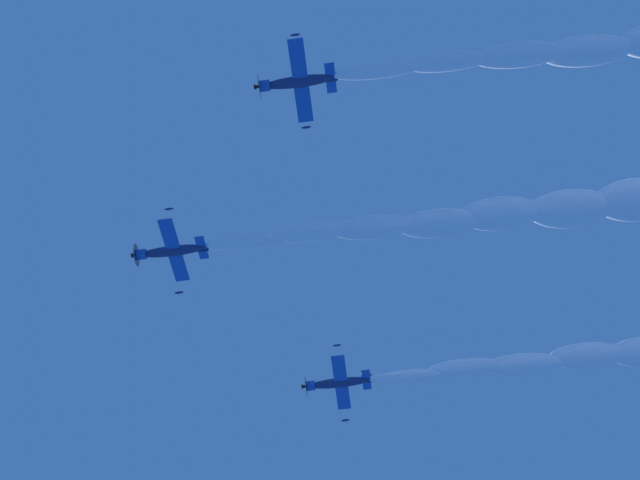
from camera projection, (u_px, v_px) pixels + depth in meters
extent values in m
ellipsoid|color=navy|center=(172.00, 251.00, 81.01)|extent=(6.08, 3.32, 1.34)
cylinder|color=#194CB2|center=(142.00, 254.00, 81.07)|extent=(1.19, 1.45, 1.25)
cone|color=black|center=(135.00, 255.00, 81.08)|extent=(0.80, 0.77, 0.60)
cylinder|color=#3F3F47|center=(137.00, 255.00, 81.08)|extent=(0.96, 2.55, 2.71)
cube|color=#194CB2|center=(174.00, 251.00, 80.85)|extent=(3.82, 7.21, 2.84)
ellipsoid|color=navy|center=(169.00, 209.00, 80.68)|extent=(0.87, 0.56, 0.30)
ellipsoid|color=navy|center=(179.00, 293.00, 81.03)|extent=(0.87, 0.56, 0.30)
cube|color=#194CB2|center=(202.00, 248.00, 81.00)|extent=(1.71, 2.72, 1.07)
cube|color=navy|center=(203.00, 247.00, 81.46)|extent=(1.08, 0.79, 1.00)
ellipsoid|color=#1E232D|center=(170.00, 251.00, 81.39)|extent=(1.56, 1.24, 0.81)
ellipsoid|color=navy|center=(298.00, 82.00, 74.46)|extent=(6.05, 3.26, 1.40)
cylinder|color=#194CB2|center=(265.00, 86.00, 74.46)|extent=(1.16, 1.40, 1.21)
cone|color=black|center=(258.00, 87.00, 74.47)|extent=(0.78, 0.75, 0.58)
cylinder|color=#3F3F47|center=(259.00, 86.00, 74.46)|extent=(0.88, 2.45, 2.59)
cube|color=#194CB2|center=(301.00, 81.00, 74.31)|extent=(3.89, 7.39, 2.22)
ellipsoid|color=navy|center=(295.00, 35.00, 73.79)|extent=(0.86, 0.54, 0.30)
ellipsoid|color=navy|center=(306.00, 127.00, 74.82)|extent=(0.86, 0.54, 0.30)
cube|color=#194CB2|center=(331.00, 78.00, 74.49)|extent=(1.73, 2.78, 0.85)
cube|color=navy|center=(331.00, 78.00, 74.95)|extent=(1.04, 0.72, 1.04)
ellipsoid|color=#1E232D|center=(295.00, 82.00, 74.83)|extent=(1.54, 1.21, 0.79)
ellipsoid|color=navy|center=(339.00, 383.00, 88.11)|extent=(6.06, 3.30, 1.27)
cylinder|color=#194CB2|center=(311.00, 386.00, 88.18)|extent=(1.18, 1.40, 1.20)
cone|color=black|center=(305.00, 386.00, 88.19)|extent=(0.79, 0.75, 0.57)
cylinder|color=#3F3F47|center=(306.00, 386.00, 88.19)|extent=(0.93, 2.45, 2.61)
cube|color=#194CB2|center=(341.00, 383.00, 87.95)|extent=(3.88, 7.37, 2.28)
ellipsoid|color=navy|center=(337.00, 345.00, 87.49)|extent=(0.86, 0.55, 0.29)
ellipsoid|color=navy|center=(345.00, 420.00, 88.42)|extent=(0.86, 0.55, 0.29)
cube|color=#194CB2|center=(366.00, 380.00, 88.09)|extent=(1.73, 2.78, 0.87)
cube|color=navy|center=(367.00, 378.00, 88.54)|extent=(1.06, 0.73, 1.02)
ellipsoid|color=#1E232D|center=(336.00, 382.00, 88.49)|extent=(1.55, 1.22, 0.77)
ellipsoid|color=white|center=(246.00, 242.00, 80.97)|extent=(7.59, 3.98, 1.56)
ellipsoid|color=white|center=(308.00, 232.00, 80.90)|extent=(7.76, 4.40, 2.00)
ellipsoid|color=white|center=(373.00, 227.00, 80.63)|extent=(7.93, 4.81, 2.44)
ellipsoid|color=white|center=(439.00, 223.00, 80.74)|extent=(8.10, 5.22, 2.88)
ellipsoid|color=white|center=(500.00, 214.00, 80.78)|extent=(8.27, 5.64, 3.31)
ellipsoid|color=white|center=(570.00, 209.00, 80.61)|extent=(8.45, 6.05, 3.75)
ellipsoid|color=white|center=(637.00, 200.00, 80.34)|extent=(8.62, 6.46, 4.19)
ellipsoid|color=white|center=(376.00, 71.00, 74.34)|extent=(7.59, 3.98, 1.56)
ellipsoid|color=white|center=(447.00, 61.00, 74.25)|extent=(7.76, 4.40, 2.00)
ellipsoid|color=white|center=(518.00, 55.00, 74.01)|extent=(7.93, 4.81, 2.44)
ellipsoid|color=white|center=(586.00, 51.00, 74.38)|extent=(8.10, 5.22, 2.88)
ellipsoid|color=white|center=(406.00, 376.00, 88.01)|extent=(7.59, 3.98, 1.56)
ellipsoid|color=white|center=(467.00, 367.00, 87.85)|extent=(7.76, 4.40, 2.00)
ellipsoid|color=white|center=(523.00, 364.00, 87.83)|extent=(7.93, 4.81, 2.44)
ellipsoid|color=white|center=(588.00, 356.00, 87.99)|extent=(8.10, 5.22, 2.88)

